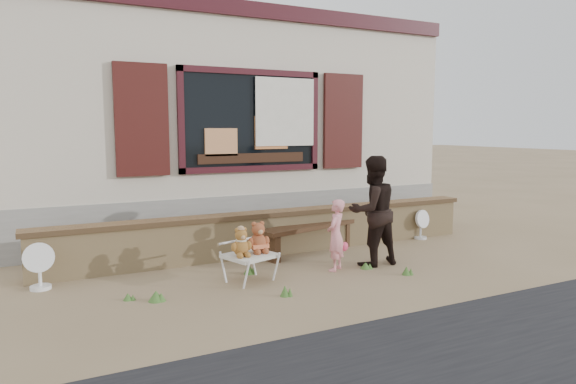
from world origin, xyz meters
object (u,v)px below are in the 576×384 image
teddy_bear_left (241,241)px  teddy_bear_right (258,236)px  adult (373,211)px  folding_chair (250,257)px  child (336,235)px  bench (308,232)px

teddy_bear_left → teddy_bear_right: 0.28m
teddy_bear_left → adult: adult is taller
folding_chair → child: size_ratio=0.72×
teddy_bear_right → child: 1.11m
folding_chair → teddy_bear_left: 0.26m
bench → child: bearing=-113.5°
folding_chair → child: (1.24, -0.04, 0.17)m
bench → folding_chair: (-1.39, -0.99, -0.01)m
bench → teddy_bear_left: 1.86m
teddy_bear_right → teddy_bear_left: bearing=-180.0°
adult → bench: bearing=-66.6°
folding_chair → child: child is taller
folding_chair → adult: size_ratio=0.45×
child → adult: size_ratio=0.63×
bench → adult: (0.46, -1.02, 0.45)m
teddy_bear_left → bench: bearing=16.5°
teddy_bear_left → adult: size_ratio=0.24×
bench → folding_chair: bearing=-159.7°
adult → folding_chair: bearing=-1.9°
folding_chair → child: bearing=-19.7°
folding_chair → adult: bearing=-18.5°
bench → teddy_bear_left: teddy_bear_left is taller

